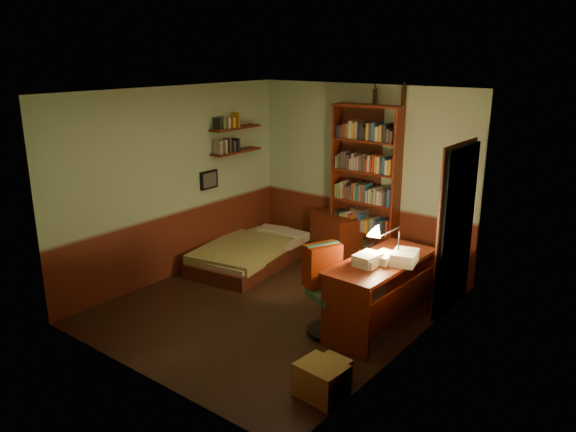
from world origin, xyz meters
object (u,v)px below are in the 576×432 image
Objects in this scene: mini_stereo at (359,212)px; cardboard_box_b at (333,369)px; bed at (250,246)px; bookshelf at (365,188)px; dresser at (336,238)px; desk at (380,293)px; cardboard_box_a at (321,380)px; desk_lamp at (399,238)px; office_chair at (331,287)px.

mini_stereo reaches higher than cardboard_box_b.
bookshelf is (1.33, 0.98, 0.89)m from bed.
dresser is at bearing -142.48° from mini_stereo.
bed is 1.28m from dresser.
cardboard_box_a is at bearing -78.49° from desk.
dresser is 0.91m from bookshelf.
desk_lamp is at bearing -53.80° from bookshelf.
mini_stereo is 3.50m from cardboard_box_a.
desk is 1.57m from cardboard_box_a.
desk is 3.53× the size of cardboard_box_a.
desk is at bearing -58.60° from bookshelf.
cardboard_box_b is at bearing -30.06° from office_chair.
dresser is 0.72× the size of office_chair.
office_chair is (-0.51, -0.54, -0.52)m from desk_lamp.
mini_stereo is (0.32, 0.12, 0.42)m from dresser.
bed is at bearing 169.19° from desk.
desk reaches higher than cardboard_box_a.
bed is at bearing 178.25° from office_chair.
desk_lamp reaches higher than cardboard_box_b.
desk_lamp reaches higher than office_chair.
bookshelf is (0.10, -0.04, 0.39)m from mini_stereo.
bookshelf is at bearing 135.89° from office_chair.
cardboard_box_b is at bearing 102.52° from cardboard_box_a.
office_chair is 1.02m from cardboard_box_b.
desk_lamp is 1.29× the size of cardboard_box_a.
mini_stereo is at bearing 137.99° from office_chair.
cardboard_box_b is at bearing -69.45° from bookshelf.
dresser is at bearing 36.73° from bed.
office_chair is (2.12, -1.05, 0.29)m from bed.
cardboard_box_b is at bearing -79.22° from desk.
bookshelf reaches higher than desk.
desk_lamp is (1.30, -1.49, -0.08)m from bookshelf.
dresser is at bearing 138.92° from desk.
bed is 1.65× the size of office_chair.
desk reaches higher than cardboard_box_b.
cardboard_box_b is (0.19, -1.23, -0.30)m from desk.
office_chair is (1.21, -1.94, 0.20)m from dresser.
mini_stereo reaches higher than cardboard_box_a.
mini_stereo is 2.26m from office_chair.
bookshelf is 4.22× the size of desk_lamp.
cardboard_box_a reaches higher than cardboard_box_b.
office_chair reaches higher than bed.
bed reaches higher than cardboard_box_a.
bed is 1.88m from bookshelf.
desk is at bearing 99.49° from cardboard_box_a.
mini_stereo is at bearing 115.66° from cardboard_box_a.
dresser is 0.54× the size of desk.
bookshelf is 2.07× the size of office_chair.
desk is (1.24, -1.58, -0.38)m from mini_stereo.
desk is 0.62m from office_chair.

